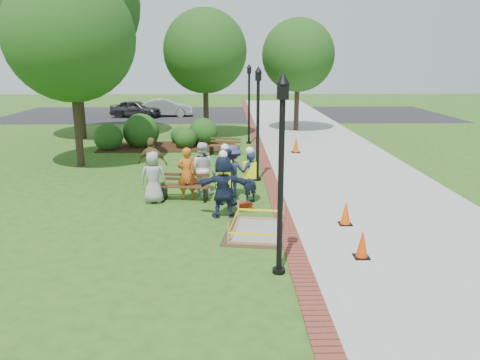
{
  "coord_description": "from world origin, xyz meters",
  "views": [
    {
      "loc": [
        0.2,
        -12.32,
        4.52
      ],
      "look_at": [
        0.5,
        1.2,
        1.0
      ],
      "focal_mm": 35.0,
      "sensor_mm": 36.0,
      "label": 1
    }
  ],
  "objects_px": {
    "bench_near": "(185,192)",
    "lamp_near": "(281,162)",
    "cone_front": "(362,245)",
    "hivis_worker_a": "(223,184)",
    "hivis_worker_b": "(250,175)",
    "hivis_worker_c": "(225,174)",
    "wet_concrete_pad": "(258,224)"
  },
  "relations": [
    {
      "from": "wet_concrete_pad",
      "to": "hivis_worker_c",
      "type": "relative_size",
      "value": 1.3
    },
    {
      "from": "lamp_near",
      "to": "hivis_worker_b",
      "type": "height_order",
      "value": "lamp_near"
    },
    {
      "from": "hivis_worker_b",
      "to": "hivis_worker_c",
      "type": "distance_m",
      "value": 0.78
    },
    {
      "from": "hivis_worker_a",
      "to": "hivis_worker_b",
      "type": "bearing_deg",
      "value": 58.81
    },
    {
      "from": "bench_near",
      "to": "hivis_worker_b",
      "type": "xyz_separation_m",
      "value": [
        2.1,
        -0.33,
        0.64
      ]
    },
    {
      "from": "bench_near",
      "to": "hivis_worker_a",
      "type": "xyz_separation_m",
      "value": [
        1.28,
        -1.68,
        0.71
      ]
    },
    {
      "from": "lamp_near",
      "to": "hivis_worker_a",
      "type": "distance_m",
      "value": 4.25
    },
    {
      "from": "hivis_worker_c",
      "to": "lamp_near",
      "type": "bearing_deg",
      "value": -76.59
    },
    {
      "from": "hivis_worker_a",
      "to": "lamp_near",
      "type": "bearing_deg",
      "value": -71.77
    },
    {
      "from": "bench_near",
      "to": "wet_concrete_pad",
      "type": "bearing_deg",
      "value": -53.29
    },
    {
      "from": "bench_near",
      "to": "lamp_near",
      "type": "relative_size",
      "value": 0.38
    },
    {
      "from": "wet_concrete_pad",
      "to": "lamp_near",
      "type": "relative_size",
      "value": 0.59
    },
    {
      "from": "wet_concrete_pad",
      "to": "hivis_worker_a",
      "type": "relative_size",
      "value": 1.27
    },
    {
      "from": "hivis_worker_c",
      "to": "cone_front",
      "type": "bearing_deg",
      "value": -53.38
    },
    {
      "from": "bench_near",
      "to": "cone_front",
      "type": "bearing_deg",
      "value": -46.19
    },
    {
      "from": "hivis_worker_a",
      "to": "hivis_worker_b",
      "type": "xyz_separation_m",
      "value": [
        0.82,
        1.35,
        -0.07
      ]
    },
    {
      "from": "wet_concrete_pad",
      "to": "hivis_worker_c",
      "type": "xyz_separation_m",
      "value": [
        -0.89,
        2.56,
        0.73
      ]
    },
    {
      "from": "wet_concrete_pad",
      "to": "lamp_near",
      "type": "bearing_deg",
      "value": -82.81
    },
    {
      "from": "wet_concrete_pad",
      "to": "hivis_worker_b",
      "type": "xyz_separation_m",
      "value": [
        -0.11,
        2.64,
        0.68
      ]
    },
    {
      "from": "bench_near",
      "to": "cone_front",
      "type": "relative_size",
      "value": 2.33
    },
    {
      "from": "cone_front",
      "to": "hivis_worker_a",
      "type": "relative_size",
      "value": 0.35
    },
    {
      "from": "hivis_worker_b",
      "to": "cone_front",
      "type": "bearing_deg",
      "value": -61.03
    },
    {
      "from": "cone_front",
      "to": "hivis_worker_a",
      "type": "bearing_deg",
      "value": 136.86
    },
    {
      "from": "bench_near",
      "to": "hivis_worker_a",
      "type": "height_order",
      "value": "hivis_worker_a"
    },
    {
      "from": "wet_concrete_pad",
      "to": "hivis_worker_a",
      "type": "distance_m",
      "value": 1.75
    },
    {
      "from": "cone_front",
      "to": "hivis_worker_b",
      "type": "relative_size",
      "value": 0.38
    },
    {
      "from": "lamp_near",
      "to": "hivis_worker_b",
      "type": "relative_size",
      "value": 2.32
    },
    {
      "from": "cone_front",
      "to": "lamp_near",
      "type": "distance_m",
      "value": 3.03
    },
    {
      "from": "hivis_worker_a",
      "to": "hivis_worker_c",
      "type": "bearing_deg",
      "value": 88.21
    },
    {
      "from": "cone_front",
      "to": "hivis_worker_c",
      "type": "bearing_deg",
      "value": 126.62
    },
    {
      "from": "hivis_worker_b",
      "to": "hivis_worker_c",
      "type": "height_order",
      "value": "hivis_worker_c"
    },
    {
      "from": "hivis_worker_b",
      "to": "hivis_worker_c",
      "type": "xyz_separation_m",
      "value": [
        -0.78,
        -0.08,
        0.05
      ]
    }
  ]
}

